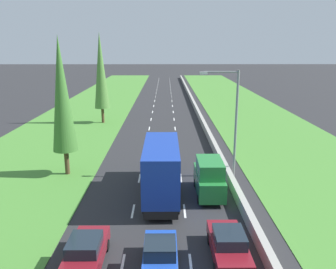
{
  "coord_description": "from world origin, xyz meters",
  "views": [
    {
      "loc": [
        0.48,
        -0.4,
        10.9
      ],
      "look_at": [
        0.73,
        37.02,
        1.23
      ],
      "focal_mm": 36.97,
      "sensor_mm": 36.0,
      "label": 1
    }
  ],
  "objects_px": {
    "street_light_mast": "(232,116)",
    "maroon_sedan_right_lane": "(229,245)",
    "green_van_right_lane": "(209,178)",
    "blue_hatchback_centre_lane": "(160,255)",
    "blue_box_truck_centre_lane": "(161,167)",
    "poplar_tree_second": "(62,95)",
    "poplar_tree_third": "(101,71)",
    "maroon_sedan_left_lane": "(86,253)"
  },
  "relations": [
    {
      "from": "maroon_sedan_left_lane",
      "to": "poplar_tree_third",
      "type": "xyz_separation_m",
      "value": [
        -5.04,
        33.73,
        6.62
      ]
    },
    {
      "from": "maroon_sedan_left_lane",
      "to": "blue_hatchback_centre_lane",
      "type": "bearing_deg",
      "value": -4.6
    },
    {
      "from": "maroon_sedan_left_lane",
      "to": "poplar_tree_second",
      "type": "xyz_separation_m",
      "value": [
        -4.52,
        13.07,
        6.12
      ]
    },
    {
      "from": "blue_box_truck_centre_lane",
      "to": "poplar_tree_second",
      "type": "relative_size",
      "value": 0.8
    },
    {
      "from": "blue_box_truck_centre_lane",
      "to": "poplar_tree_third",
      "type": "distance_m",
      "value": 27.0
    },
    {
      "from": "maroon_sedan_right_lane",
      "to": "poplar_tree_second",
      "type": "relative_size",
      "value": 0.38
    },
    {
      "from": "maroon_sedan_right_lane",
      "to": "maroon_sedan_left_lane",
      "type": "relative_size",
      "value": 1.0
    },
    {
      "from": "green_van_right_lane",
      "to": "street_light_mast",
      "type": "xyz_separation_m",
      "value": [
        2.27,
        3.98,
        3.83
      ]
    },
    {
      "from": "maroon_sedan_left_lane",
      "to": "blue_box_truck_centre_lane",
      "type": "distance_m",
      "value": 9.6
    },
    {
      "from": "green_van_right_lane",
      "to": "blue_box_truck_centre_lane",
      "type": "height_order",
      "value": "blue_box_truck_centre_lane"
    },
    {
      "from": "maroon_sedan_right_lane",
      "to": "poplar_tree_second",
      "type": "xyz_separation_m",
      "value": [
        -11.83,
        12.44,
        6.12
      ]
    },
    {
      "from": "maroon_sedan_left_lane",
      "to": "street_light_mast",
      "type": "bearing_deg",
      "value": 52.93
    },
    {
      "from": "poplar_tree_second",
      "to": "poplar_tree_third",
      "type": "xyz_separation_m",
      "value": [
        -0.52,
        20.66,
        0.5
      ]
    },
    {
      "from": "blue_hatchback_centre_lane",
      "to": "poplar_tree_second",
      "type": "height_order",
      "value": "poplar_tree_second"
    },
    {
      "from": "blue_box_truck_centre_lane",
      "to": "street_light_mast",
      "type": "distance_m",
      "value": 7.63
    },
    {
      "from": "green_van_right_lane",
      "to": "blue_hatchback_centre_lane",
      "type": "height_order",
      "value": "green_van_right_lane"
    },
    {
      "from": "street_light_mast",
      "to": "maroon_sedan_right_lane",
      "type": "bearing_deg",
      "value": -100.53
    },
    {
      "from": "maroon_sedan_left_lane",
      "to": "poplar_tree_third",
      "type": "relative_size",
      "value": 0.35
    },
    {
      "from": "poplar_tree_third",
      "to": "street_light_mast",
      "type": "height_order",
      "value": "poplar_tree_third"
    },
    {
      "from": "blue_box_truck_centre_lane",
      "to": "poplar_tree_second",
      "type": "height_order",
      "value": "poplar_tree_second"
    },
    {
      "from": "green_van_right_lane",
      "to": "maroon_sedan_left_lane",
      "type": "xyz_separation_m",
      "value": [
        -7.26,
        -8.64,
        -0.59
      ]
    },
    {
      "from": "blue_hatchback_centre_lane",
      "to": "blue_box_truck_centre_lane",
      "type": "distance_m",
      "value": 9.14
    },
    {
      "from": "poplar_tree_third",
      "to": "street_light_mast",
      "type": "bearing_deg",
      "value": -55.35
    },
    {
      "from": "green_van_right_lane",
      "to": "maroon_sedan_right_lane",
      "type": "bearing_deg",
      "value": -89.68
    },
    {
      "from": "maroon_sedan_right_lane",
      "to": "maroon_sedan_left_lane",
      "type": "height_order",
      "value": "same"
    },
    {
      "from": "blue_hatchback_centre_lane",
      "to": "street_light_mast",
      "type": "bearing_deg",
      "value": 65.92
    },
    {
      "from": "maroon_sedan_right_lane",
      "to": "green_van_right_lane",
      "type": "relative_size",
      "value": 0.92
    },
    {
      "from": "street_light_mast",
      "to": "green_van_right_lane",
      "type": "bearing_deg",
      "value": -119.74
    },
    {
      "from": "poplar_tree_second",
      "to": "blue_hatchback_centre_lane",
      "type": "bearing_deg",
      "value": -58.22
    },
    {
      "from": "maroon_sedan_left_lane",
      "to": "blue_box_truck_centre_lane",
      "type": "xyz_separation_m",
      "value": [
        3.73,
        8.74,
        1.37
      ]
    },
    {
      "from": "green_van_right_lane",
      "to": "blue_hatchback_centre_lane",
      "type": "bearing_deg",
      "value": -111.38
    },
    {
      "from": "maroon_sedan_right_lane",
      "to": "poplar_tree_second",
      "type": "bearing_deg",
      "value": 133.56
    },
    {
      "from": "maroon_sedan_right_lane",
      "to": "maroon_sedan_left_lane",
      "type": "bearing_deg",
      "value": -175.09
    },
    {
      "from": "maroon_sedan_right_lane",
      "to": "poplar_tree_third",
      "type": "relative_size",
      "value": 0.35
    },
    {
      "from": "blue_hatchback_centre_lane",
      "to": "maroon_sedan_left_lane",
      "type": "distance_m",
      "value": 3.77
    },
    {
      "from": "maroon_sedan_right_lane",
      "to": "green_van_right_lane",
      "type": "distance_m",
      "value": 8.04
    },
    {
      "from": "poplar_tree_second",
      "to": "poplar_tree_third",
      "type": "distance_m",
      "value": 20.67
    },
    {
      "from": "blue_hatchback_centre_lane",
      "to": "street_light_mast",
      "type": "xyz_separation_m",
      "value": [
        5.78,
        12.93,
        4.4
      ]
    },
    {
      "from": "blue_hatchback_centre_lane",
      "to": "poplar_tree_third",
      "type": "relative_size",
      "value": 0.31
    },
    {
      "from": "green_van_right_lane",
      "to": "maroon_sedan_left_lane",
      "type": "height_order",
      "value": "green_van_right_lane"
    },
    {
      "from": "maroon_sedan_left_lane",
      "to": "street_light_mast",
      "type": "xyz_separation_m",
      "value": [
        9.54,
        12.63,
        4.42
      ]
    },
    {
      "from": "street_light_mast",
      "to": "poplar_tree_second",
      "type": "bearing_deg",
      "value": 178.18
    }
  ]
}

